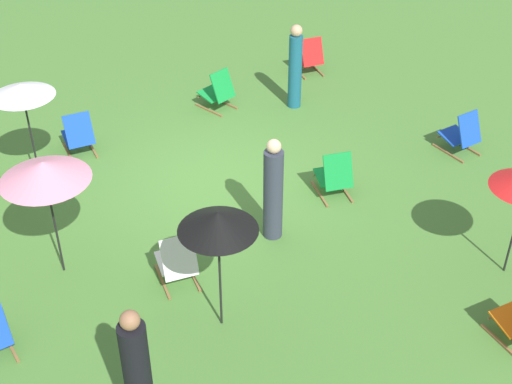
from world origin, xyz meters
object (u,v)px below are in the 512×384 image
Objects in this scene: deckchair_4 at (462,134)px; person_0 at (138,378)px; umbrella_1 at (22,90)px; deckchair_0 at (218,92)px; person_2 at (295,68)px; umbrella_0 at (44,171)px; deckchair_5 at (309,57)px; deckchair_9 at (334,176)px; deckchair_7 at (177,261)px; umbrella_2 at (218,222)px; person_1 at (273,192)px; deckchair_10 at (78,135)px.

person_0 reaches higher than deckchair_4.
deckchair_0 is at bearing -169.17° from umbrella_1.
umbrella_0 is at bearing -161.54° from person_2.
deckchair_5 is 0.97× the size of deckchair_9.
person_2 is (1.20, 1.08, 0.47)m from deckchair_5.
deckchair_7 is at bearing 2.79° from deckchair_4.
deckchair_7 is (3.19, 4.13, 0.00)m from deckchair_0.
person_0 is at bearing 30.68° from umbrella_2.
deckchair_0 is 5.52m from umbrella_0.
deckchair_5 is at bearing -170.75° from umbrella_1.
person_1 is at bearing 30.21° from deckchair_9.
person_2 is (-6.05, -5.34, -0.03)m from person_0.
deckchair_4 and deckchair_10 have the same top height.
person_1 is at bearing -144.55° from umbrella_2.
umbrella_2 is at bearing 45.16° from deckchair_0.
person_2 reaches higher than person_1.
deckchair_9 is at bearing 144.81° from person_0.
deckchair_5 is 5.53m from deckchair_10.
deckchair_0 and deckchair_10 have the same top height.
umbrella_2 reaches higher than deckchair_5.
deckchair_7 is 0.49× the size of person_2.
person_2 is at bearing -130.76° from deckchair_7.
person_0 is 1.07× the size of person_2.
person_2 is at bearing 54.81° from deckchair_5.
deckchair_4 is at bearing -165.19° from deckchair_7.
deckchair_9 is (-3.19, -0.45, 0.00)m from deckchair_7.
deckchair_10 is (-0.21, -4.06, 0.00)m from deckchair_7.
deckchair_0 is 0.98× the size of deckchair_9.
deckchair_0 is at bearing -146.15° from umbrella_0.
umbrella_2 is at bearing 43.54° from deckchair_9.
deckchair_7 is at bearing 67.94° from person_1.
deckchair_9 is at bearing -154.36° from umbrella_2.
deckchair_0 is 2.55m from deckchair_5.
person_2 is at bearing 179.11° from deckchair_10.
deckchair_10 is (2.98, 0.07, 0.00)m from deckchair_0.
person_0 reaches higher than deckchair_0.
deckchair_0 is at bearing -114.99° from deckchair_7.
person_2 is (-1.33, 0.78, 0.47)m from deckchair_0.
deckchair_0 is at bearing -54.11° from deckchair_4.
umbrella_2 is at bearing 12.77° from deckchair_4.
deckchair_0 is 2.98m from deckchair_10.
deckchair_0 is 0.46× the size of person_0.
deckchair_0 is 0.47× the size of umbrella_2.
person_0 reaches higher than umbrella_2.
deckchair_5 is at bearing -104.62° from deckchair_9.
person_0 is (4.71, 2.44, 0.51)m from deckchair_9.
umbrella_0 is (4.45, 2.98, 1.35)m from deckchair_0.
person_1 reaches higher than deckchair_0.
deckchair_7 is at bearing 103.05° from umbrella_1.
deckchair_5 is 0.46× the size of person_0.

